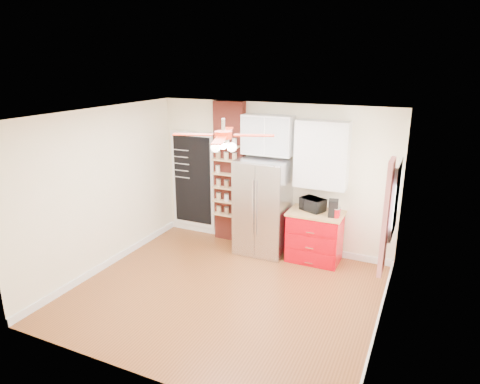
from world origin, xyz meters
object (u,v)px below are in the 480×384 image
at_px(coffee_maker, 333,208).
at_px(pantry_jar_oats, 218,169).
at_px(red_cabinet, 315,236).
at_px(canister_left, 336,213).
at_px(toaster_oven, 313,204).
at_px(ceiling_fan, 223,135).
at_px(fridge, 263,207).

bearing_deg(coffee_maker, pantry_jar_oats, 165.45).
height_order(red_cabinet, pantry_jar_oats, pantry_jar_oats).
bearing_deg(canister_left, toaster_oven, 158.69).
height_order(ceiling_fan, coffee_maker, ceiling_fan).
xyz_separation_m(toaster_oven, coffee_maker, (0.39, -0.15, 0.03)).
height_order(fridge, canister_left, fridge).
relative_size(coffee_maker, canister_left, 1.96).
bearing_deg(pantry_jar_oats, canister_left, -4.83).
bearing_deg(ceiling_fan, red_cabinet, 61.29).
relative_size(red_cabinet, coffee_maker, 3.23).
xyz_separation_m(ceiling_fan, toaster_oven, (0.84, 1.74, -1.41)).
relative_size(fridge, red_cabinet, 1.86).
distance_m(fridge, coffee_maker, 1.29).
relative_size(coffee_maker, pantry_jar_oats, 2.15).
bearing_deg(red_cabinet, coffee_maker, -15.89).
bearing_deg(toaster_oven, pantry_jar_oats, -156.83).
bearing_deg(pantry_jar_oats, fridge, -7.39).
bearing_deg(ceiling_fan, canister_left, 50.42).
bearing_deg(coffee_maker, canister_left, -37.75).
bearing_deg(toaster_oven, red_cabinet, -10.81).
height_order(ceiling_fan, pantry_jar_oats, ceiling_fan).
height_order(fridge, coffee_maker, fridge).
relative_size(fridge, coffee_maker, 6.01).
xyz_separation_m(toaster_oven, pantry_jar_oats, (-1.86, 0.02, 0.43)).
bearing_deg(ceiling_fan, pantry_jar_oats, 120.13).
bearing_deg(canister_left, red_cabinet, 162.11).
bearing_deg(toaster_oven, canister_left, 2.43).
distance_m(coffee_maker, pantry_jar_oats, 2.29).
bearing_deg(fridge, coffee_maker, -1.70).
bearing_deg(red_cabinet, canister_left, -17.89).
height_order(coffee_maker, pantry_jar_oats, pantry_jar_oats).
height_order(fridge, ceiling_fan, ceiling_fan).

